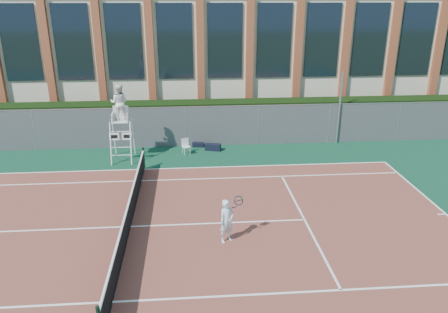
{
  "coord_description": "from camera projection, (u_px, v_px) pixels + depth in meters",
  "views": [
    {
      "loc": [
        2.27,
        -14.06,
        7.91
      ],
      "look_at": [
        3.64,
        3.0,
        1.5
      ],
      "focal_mm": 35.0,
      "sensor_mm": 36.0,
      "label": 1
    }
  ],
  "objects": [
    {
      "name": "hedge",
      "position": [
        150.0,
        122.0,
        24.68
      ],
      "size": [
        40.0,
        1.4,
        2.2
      ],
      "primitive_type": "cube",
      "color": "black",
      "rests_on": "ground"
    },
    {
      "name": "building",
      "position": [
        156.0,
        50.0,
        31.03
      ],
      "size": [
        45.0,
        10.6,
        8.22
      ],
      "color": "beige",
      "rests_on": "ground"
    },
    {
      "name": "fence",
      "position": [
        148.0,
        128.0,
        23.56
      ],
      "size": [
        40.0,
        0.06,
        2.2
      ],
      "primitive_type": null,
      "color": "#595E60",
      "rests_on": "ground"
    },
    {
      "name": "sports_bag_far",
      "position": [
        198.0,
        145.0,
        23.91
      ],
      "size": [
        0.64,
        0.35,
        0.25
      ],
      "primitive_type": "cube",
      "rotation": [
        0.0,
        0.0,
        -0.13
      ],
      "color": "black",
      "rests_on": "apron"
    },
    {
      "name": "steel_pole",
      "position": [
        339.0,
        108.0,
        23.93
      ],
      "size": [
        0.12,
        0.12,
        4.0
      ],
      "primitive_type": "cylinder",
      "color": "#9EA0A5",
      "rests_on": "ground"
    },
    {
      "name": "plastic_chair",
      "position": [
        186.0,
        145.0,
        22.78
      ],
      "size": [
        0.49,
        0.49,
        0.82
      ],
      "color": "silver",
      "rests_on": "apron"
    },
    {
      "name": "ground",
      "position": [
        130.0,
        227.0,
        15.73
      ],
      "size": [
        120.0,
        120.0,
        0.0
      ],
      "primitive_type": "plane",
      "color": "#233814"
    },
    {
      "name": "tennis_player",
      "position": [
        227.0,
        221.0,
        14.55
      ],
      "size": [
        0.93,
        0.72,
        1.55
      ],
      "color": "#CDE6F7",
      "rests_on": "tennis_court"
    },
    {
      "name": "tennis_net",
      "position": [
        129.0,
        214.0,
        15.54
      ],
      "size": [
        0.1,
        11.3,
        1.1
      ],
      "color": "black",
      "rests_on": "ground"
    },
    {
      "name": "tennis_court",
      "position": [
        130.0,
        227.0,
        15.72
      ],
      "size": [
        23.77,
        10.97,
        0.02
      ],
      "primitive_type": "cube",
      "color": "brown",
      "rests_on": "apron"
    },
    {
      "name": "sports_bag_near",
      "position": [
        213.0,
        147.0,
        23.36
      ],
      "size": [
        0.89,
        0.54,
        0.35
      ],
      "primitive_type": "cube",
      "rotation": [
        0.0,
        0.0,
        -0.27
      ],
      "color": "black",
      "rests_on": "apron"
    },
    {
      "name": "apron",
      "position": [
        133.0,
        214.0,
        16.66
      ],
      "size": [
        36.0,
        20.0,
        0.01
      ],
      "primitive_type": "cube",
      "color": "#0C3622",
      "rests_on": "ground"
    },
    {
      "name": "umpire_chair",
      "position": [
        119.0,
        105.0,
        21.23
      ],
      "size": [
        1.08,
        1.66,
        3.88
      ],
      "color": "white",
      "rests_on": "ground"
    }
  ]
}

